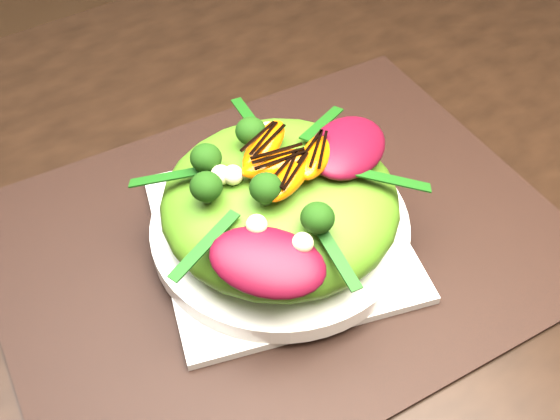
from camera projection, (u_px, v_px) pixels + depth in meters
floor at (365, 396)px, 1.36m from camera, size 4.00×4.00×0.01m
dining_table at (421, 126)px, 0.81m from camera, size 1.60×0.90×0.75m
placemat at (280, 240)px, 0.66m from camera, size 0.58×0.46×0.00m
plate_base at (280, 235)px, 0.66m from camera, size 0.30×0.30×0.01m
salad_bowl at (280, 226)px, 0.65m from camera, size 0.31×0.31×0.02m
lettuce_mound at (280, 202)px, 0.62m from camera, size 0.24×0.24×0.08m
radicchio_leaf at (348, 147)px, 0.61m from camera, size 0.12×0.10×0.02m
orange_segment at (259, 160)px, 0.59m from camera, size 0.07×0.04×0.02m
broccoli_floret at (195, 175)px, 0.57m from camera, size 0.05×0.05×0.04m
macadamia_nut at (348, 190)px, 0.57m from camera, size 0.02×0.02×0.02m
balsamic_drizzle at (258, 153)px, 0.58m from camera, size 0.04×0.01×0.00m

